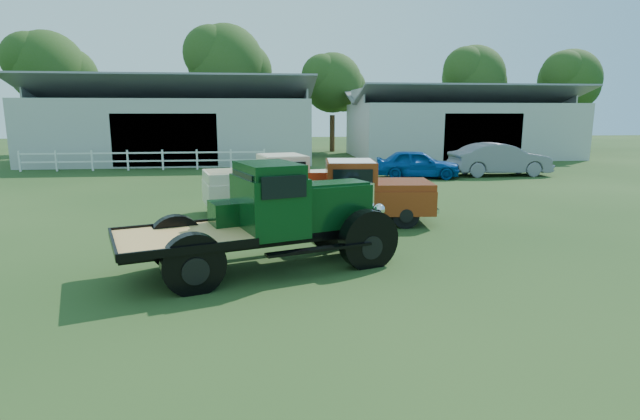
{
  "coord_description": "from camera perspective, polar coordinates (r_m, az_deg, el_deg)",
  "views": [
    {
      "loc": [
        -1.17,
        -10.46,
        3.35
      ],
      "look_at": [
        0.2,
        1.2,
        1.05
      ],
      "focal_mm": 28.0,
      "sensor_mm": 36.0,
      "label": 1
    }
  ],
  "objects": [
    {
      "name": "white_pickup",
      "position": [
        17.1,
        -4.65,
        2.99
      ],
      "size": [
        5.52,
        3.1,
        1.91
      ],
      "primitive_type": null,
      "rotation": [
        0.0,
        0.0,
        0.22
      ],
      "color": "beige",
      "rests_on": "ground"
    },
    {
      "name": "red_pickup",
      "position": [
        15.35,
        3.08,
        2.15
      ],
      "size": [
        5.51,
        2.56,
        1.94
      ],
      "primitive_type": null,
      "rotation": [
        0.0,
        0.0,
        -0.1
      ],
      "color": "maroon",
      "rests_on": "ground"
    },
    {
      "name": "misc_car_grey",
      "position": [
        28.7,
        19.85,
        5.46
      ],
      "size": [
        5.29,
        1.88,
        1.74
      ],
      "primitive_type": "imported",
      "rotation": [
        0.0,
        0.0,
        1.56
      ],
      "color": "slate",
      "rests_on": "ground"
    },
    {
      "name": "vintage_flatbed",
      "position": [
        10.81,
        -6.37,
        -0.72
      ],
      "size": [
        6.25,
        4.07,
        2.3
      ],
      "primitive_type": null,
      "rotation": [
        0.0,
        0.0,
        0.33
      ],
      "color": "#0A3514",
      "rests_on": "ground"
    },
    {
      "name": "tree_c",
      "position": [
        43.91,
        1.42,
        12.56
      ],
      "size": [
        5.4,
        5.4,
        9.0
      ],
      "primitive_type": null,
      "color": "#244611",
      "rests_on": "ground"
    },
    {
      "name": "tree_e",
      "position": [
        50.43,
        26.49,
        11.53
      ],
      "size": [
        5.7,
        5.7,
        9.5
      ],
      "primitive_type": null,
      "color": "#244611",
      "rests_on": "ground"
    },
    {
      "name": "misc_car_blue",
      "position": [
        26.47,
        11.03,
        5.2
      ],
      "size": [
        4.57,
        2.55,
        1.47
      ],
      "primitive_type": "imported",
      "rotation": [
        0.0,
        0.0,
        1.37
      ],
      "color": "#074093",
      "rests_on": "ground"
    },
    {
      "name": "tree_d",
      "position": [
        48.45,
        17.04,
        12.55
      ],
      "size": [
        6.0,
        6.0,
        10.0
      ],
      "primitive_type": null,
      "color": "#244611",
      "rests_on": "ground"
    },
    {
      "name": "tree_a",
      "position": [
        46.65,
        -28.52,
        12.1
      ],
      "size": [
        6.3,
        6.3,
        10.5
      ],
      "primitive_type": null,
      "color": "#244611",
      "rests_on": "ground"
    },
    {
      "name": "tree_b",
      "position": [
        44.62,
        -10.63,
        13.97
      ],
      "size": [
        6.9,
        6.9,
        11.5
      ],
      "primitive_type": null,
      "color": "#244611",
      "rests_on": "ground"
    },
    {
      "name": "fence_rail",
      "position": [
        31.34,
        -19.34,
        5.41
      ],
      "size": [
        14.2,
        0.16,
        1.2
      ],
      "primitive_type": null,
      "color": "white",
      "rests_on": "ground"
    },
    {
      "name": "ground",
      "position": [
        11.05,
        -0.31,
        -6.57
      ],
      "size": [
        120.0,
        120.0,
        0.0
      ],
      "primitive_type": "plane",
      "color": "#1C3914"
    },
    {
      "name": "shed_left",
      "position": [
        36.93,
        -16.01,
        9.79
      ],
      "size": [
        18.8,
        10.2,
        5.6
      ],
      "primitive_type": null,
      "color": "#A0A0A0",
      "rests_on": "ground"
    },
    {
      "name": "shed_right",
      "position": [
        40.42,
        15.58,
        9.61
      ],
      "size": [
        16.8,
        9.2,
        5.2
      ],
      "primitive_type": null,
      "color": "#A0A0A0",
      "rests_on": "ground"
    }
  ]
}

